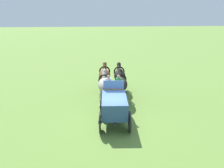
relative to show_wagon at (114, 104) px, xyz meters
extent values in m
plane|color=olive|center=(-0.17, 0.02, -1.19)|extent=(220.00, 220.00, 0.00)
cube|color=#2D4C7A|center=(-0.17, 0.02, 0.03)|extent=(2.96, 1.74, 1.00)
cube|color=brown|center=(1.49, -0.14, 0.57)|extent=(0.68, 1.39, 0.12)
cube|color=#2D4C7A|center=(1.89, -0.17, -0.12)|extent=(0.35, 1.21, 0.60)
cube|color=#2D4C7A|center=(1.19, -0.11, 0.90)|extent=(0.18, 1.34, 0.55)
cube|color=black|center=(-0.17, 0.02, -0.57)|extent=(3.12, 0.44, 0.16)
cylinder|color=black|center=(1.04, 0.75, -0.57)|extent=(1.24, 0.19, 1.24)
cylinder|color=black|center=(1.04, 0.75, -0.57)|extent=(0.22, 0.20, 0.20)
cylinder|color=black|center=(0.88, -0.93, -0.57)|extent=(1.24, 0.19, 1.24)
cylinder|color=black|center=(0.88, -0.93, -0.57)|extent=(0.22, 0.20, 0.20)
cylinder|color=black|center=(-1.22, 0.96, -0.57)|extent=(1.24, 0.19, 1.24)
cylinder|color=black|center=(-1.22, 0.96, -0.57)|extent=(0.22, 0.20, 0.20)
cylinder|color=black|center=(-1.38, -0.72, -0.57)|extent=(1.24, 0.19, 1.24)
cylinder|color=black|center=(-1.38, -0.72, -0.57)|extent=(0.22, 0.20, 0.20)
cylinder|color=brown|center=(2.54, -0.23, -0.52)|extent=(2.60, 0.34, 0.10)
cube|color=#BCB293|center=(1.64, 0.18, 0.71)|extent=(0.43, 0.36, 0.16)
cube|color=silver|center=(1.52, 0.19, 0.98)|extent=(0.27, 0.38, 0.55)
sphere|color=tan|center=(1.52, 0.19, 1.37)|extent=(0.22, 0.22, 0.22)
cube|color=#BCB293|center=(1.58, -0.47, 0.71)|extent=(0.43, 0.36, 0.16)
cube|color=#338C4C|center=(1.46, -0.46, 0.98)|extent=(0.27, 0.38, 0.55)
sphere|color=tan|center=(1.46, -0.46, 1.37)|extent=(0.22, 0.22, 0.22)
ellipsoid|color=#9E998E|center=(3.49, 0.33, 0.21)|extent=(2.18, 1.11, 0.92)
cylinder|color=#9E998E|center=(4.25, 0.52, -0.53)|extent=(0.18, 0.18, 0.71)
cone|color=silver|center=(4.25, 0.52, -1.04)|extent=(0.30, 0.30, 0.30)
cylinder|color=#9E998E|center=(4.21, 0.01, -0.53)|extent=(0.18, 0.18, 0.71)
cone|color=silver|center=(4.21, 0.01, -1.04)|extent=(0.30, 0.30, 0.30)
cylinder|color=#9E998E|center=(2.78, 0.65, -0.53)|extent=(0.18, 0.18, 0.71)
cone|color=silver|center=(2.78, 0.65, -1.04)|extent=(0.30, 0.30, 0.30)
cylinder|color=#9E998E|center=(2.74, 0.15, -0.53)|extent=(0.18, 0.18, 0.71)
cone|color=silver|center=(2.74, 0.15, -1.04)|extent=(0.30, 0.30, 0.30)
cylinder|color=#9E998E|center=(4.81, 0.21, 0.61)|extent=(0.97, 0.44, 0.81)
ellipsoid|color=#9E998E|center=(5.17, 0.18, 0.87)|extent=(0.62, 0.31, 0.32)
cube|color=silver|center=(5.45, 0.15, 0.87)|extent=(0.07, 0.11, 0.24)
torus|color=black|center=(4.44, 0.25, 0.31)|extent=(0.21, 0.95, 0.95)
cylinder|color=black|center=(2.39, 0.43, -0.09)|extent=(0.14, 0.14, 0.80)
ellipsoid|color=black|center=(3.38, -0.96, 0.26)|extent=(2.18, 1.07, 0.88)
cylinder|color=black|center=(4.13, -0.79, -0.49)|extent=(0.18, 0.18, 0.76)
cone|color=silver|center=(4.13, -0.79, -1.03)|extent=(0.30, 0.30, 0.32)
cylinder|color=black|center=(4.09, -1.27, -0.49)|extent=(0.18, 0.18, 0.76)
cone|color=silver|center=(4.09, -1.27, -1.03)|extent=(0.30, 0.30, 0.32)
cylinder|color=black|center=(2.66, -0.65, -0.49)|extent=(0.18, 0.18, 0.76)
cone|color=silver|center=(2.66, -0.65, -1.03)|extent=(0.30, 0.30, 0.32)
cylinder|color=black|center=(2.62, -1.14, -0.49)|extent=(0.18, 0.18, 0.76)
cone|color=silver|center=(2.62, -1.14, -1.03)|extent=(0.30, 0.30, 0.32)
cylinder|color=black|center=(4.69, -1.08, 0.65)|extent=(0.97, 0.44, 0.81)
ellipsoid|color=black|center=(5.05, -1.12, 0.91)|extent=(0.62, 0.31, 0.32)
cube|color=silver|center=(5.33, -1.14, 0.91)|extent=(0.07, 0.11, 0.24)
torus|color=black|center=(4.32, -1.05, 0.36)|extent=(0.20, 0.92, 0.91)
cylinder|color=black|center=(2.28, -0.86, -0.04)|extent=(0.14, 0.14, 0.80)
ellipsoid|color=brown|center=(6.08, 0.10, 0.28)|extent=(2.23, 1.16, 0.97)
cylinder|color=brown|center=(6.86, 0.29, -0.50)|extent=(0.18, 0.18, 0.74)
cone|color=silver|center=(6.86, 0.29, -1.03)|extent=(0.30, 0.30, 0.32)
cylinder|color=brown|center=(6.81, -0.24, -0.50)|extent=(0.18, 0.18, 0.74)
cone|color=silver|center=(6.81, -0.24, -1.03)|extent=(0.30, 0.30, 0.32)
cylinder|color=brown|center=(5.36, 0.43, -0.50)|extent=(0.18, 0.18, 0.74)
cone|color=silver|center=(5.36, 0.43, -1.03)|extent=(0.30, 0.30, 0.32)
cylinder|color=brown|center=(5.31, -0.10, -0.50)|extent=(0.18, 0.18, 0.74)
cone|color=silver|center=(5.31, -0.10, -1.03)|extent=(0.30, 0.30, 0.32)
cylinder|color=brown|center=(7.41, -0.03, 0.69)|extent=(0.97, 0.44, 0.81)
ellipsoid|color=brown|center=(7.78, -0.06, 0.95)|extent=(0.62, 0.31, 0.32)
cube|color=silver|center=(8.06, -0.09, 0.95)|extent=(0.07, 0.11, 0.24)
torus|color=black|center=(7.05, 0.01, 0.38)|extent=(0.21, 1.00, 0.99)
cylinder|color=black|center=(4.96, 0.20, -0.02)|extent=(0.14, 0.14, 0.80)
ellipsoid|color=black|center=(5.96, -1.20, 0.25)|extent=(2.23, 1.16, 0.97)
cylinder|color=black|center=(6.74, -1.00, -0.52)|extent=(0.18, 0.18, 0.72)
cone|color=silver|center=(6.74, -1.00, -1.03)|extent=(0.30, 0.30, 0.31)
cylinder|color=black|center=(6.69, -1.53, -0.52)|extent=(0.18, 0.18, 0.72)
cone|color=silver|center=(6.69, -1.53, -1.03)|extent=(0.30, 0.30, 0.31)
cylinder|color=black|center=(5.24, -0.87, -0.52)|extent=(0.18, 0.18, 0.72)
cone|color=silver|center=(5.24, -0.87, -1.03)|extent=(0.30, 0.30, 0.31)
cylinder|color=black|center=(5.19, -1.40, -0.52)|extent=(0.18, 0.18, 0.72)
cone|color=silver|center=(5.19, -1.40, -1.03)|extent=(0.30, 0.30, 0.31)
cylinder|color=black|center=(7.30, -1.32, 0.65)|extent=(0.97, 0.44, 0.81)
ellipsoid|color=black|center=(7.66, -1.35, 0.91)|extent=(0.62, 0.31, 0.32)
cube|color=silver|center=(7.94, -1.38, 0.91)|extent=(0.07, 0.11, 0.24)
torus|color=black|center=(6.93, -1.29, 0.35)|extent=(0.21, 1.00, 0.99)
cylinder|color=black|center=(4.84, -1.10, -0.05)|extent=(0.14, 0.14, 0.80)
camera|label=1|loc=(-13.44, 1.64, 5.37)|focal=37.89mm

